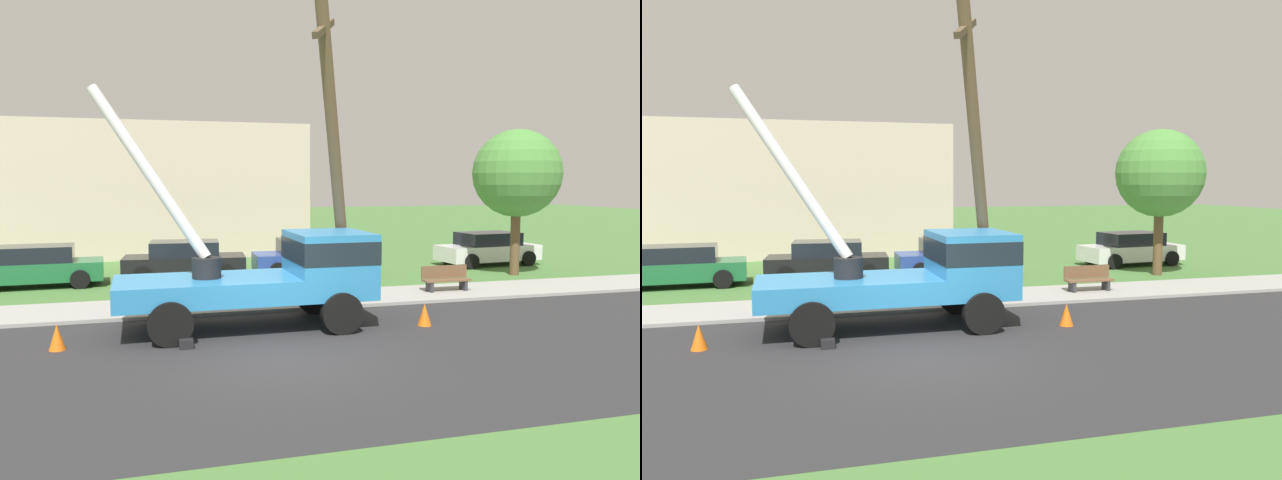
{
  "view_description": "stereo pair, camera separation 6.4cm",
  "coord_description": "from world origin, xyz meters",
  "views": [
    {
      "loc": [
        -2.71,
        -12.05,
        3.62
      ],
      "look_at": [
        1.71,
        3.52,
        2.08
      ],
      "focal_mm": 34.59,
      "sensor_mm": 36.0,
      "label": 1
    },
    {
      "loc": [
        -2.65,
        -12.07,
        3.62
      ],
      "look_at": [
        1.71,
        3.52,
        2.08
      ],
      "focal_mm": 34.59,
      "sensor_mm": 36.0,
      "label": 2
    }
  ],
  "objects": [
    {
      "name": "parked_sedan_green",
      "position": [
        -6.4,
        10.84,
        0.71
      ],
      "size": [
        4.49,
        2.17,
        1.42
      ],
      "color": "#1E6638",
      "rests_on": "ground"
    },
    {
      "name": "parked_sedan_white",
      "position": [
        11.6,
        11.59,
        0.71
      ],
      "size": [
        4.55,
        2.28,
        1.42
      ],
      "color": "silver",
      "rests_on": "ground"
    },
    {
      "name": "ground_plane",
      "position": [
        0.0,
        12.0,
        0.0
      ],
      "size": [
        120.0,
        120.0,
        0.0
      ],
      "primitive_type": "plane",
      "color": "#477538"
    },
    {
      "name": "traffic_cone_curbside",
      "position": [
        2.18,
        4.21,
        0.28
      ],
      "size": [
        0.36,
        0.36,
        0.56
      ],
      "primitive_type": "cone",
      "color": "orange",
      "rests_on": "ground"
    },
    {
      "name": "traffic_cone_ahead",
      "position": [
        3.99,
        1.91,
        0.28
      ],
      "size": [
        0.36,
        0.36,
        0.56
      ],
      "primitive_type": "cone",
      "color": "orange",
      "rests_on": "ground"
    },
    {
      "name": "leaning_utility_pole",
      "position": [
        2.15,
        3.64,
        4.29
      ],
      "size": [
        2.24,
        3.69,
        8.41
      ],
      "color": "brown",
      "rests_on": "ground"
    },
    {
      "name": "utility_truck",
      "position": [
        0.46,
        2.87,
        1.41
      ],
      "size": [
        6.79,
        3.2,
        5.98
      ],
      "color": "#2D84C6",
      "rests_on": "ground"
    },
    {
      "name": "parked_sedan_black",
      "position": [
        -1.34,
        11.13,
        0.71
      ],
      "size": [
        4.53,
        2.25,
        1.42
      ],
      "color": "black",
      "rests_on": "ground"
    },
    {
      "name": "park_bench",
      "position": [
        6.6,
        5.8,
        0.46
      ],
      "size": [
        1.6,
        0.45,
        0.9
      ],
      "color": "brown",
      "rests_on": "ground"
    },
    {
      "name": "sidewalk_strip",
      "position": [
        0.0,
        5.74,
        0.05
      ],
      "size": [
        80.0,
        2.59,
        0.1
      ],
      "primitive_type": "cube",
      "color": "#9E9E99",
      "rests_on": "ground"
    },
    {
      "name": "road_asphalt",
      "position": [
        0.0,
        0.0,
        0.0
      ],
      "size": [
        80.0,
        8.88,
        0.01
      ],
      "primitive_type": "cube",
      "color": "#2B2B2D",
      "rests_on": "ground"
    },
    {
      "name": "traffic_cone_behind",
      "position": [
        -4.61,
        1.98,
        0.28
      ],
      "size": [
        0.36,
        0.36,
        0.56
      ],
      "primitive_type": "cone",
      "color": "orange",
      "rests_on": "ground"
    },
    {
      "name": "lowrise_building_backdrop",
      "position": [
        -3.92,
        20.16,
        3.2
      ],
      "size": [
        18.0,
        6.0,
        6.4
      ],
      "primitive_type": "cube",
      "color": "beige",
      "rests_on": "ground"
    },
    {
      "name": "roadside_tree_near",
      "position": [
        11.05,
        8.72,
        3.91
      ],
      "size": [
        3.36,
        3.36,
        5.62
      ],
      "color": "brown",
      "rests_on": "ground"
    },
    {
      "name": "parked_sedan_blue",
      "position": [
        3.44,
        10.93,
        0.71
      ],
      "size": [
        4.46,
        2.12,
        1.42
      ],
      "color": "#263F99",
      "rests_on": "ground"
    }
  ]
}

